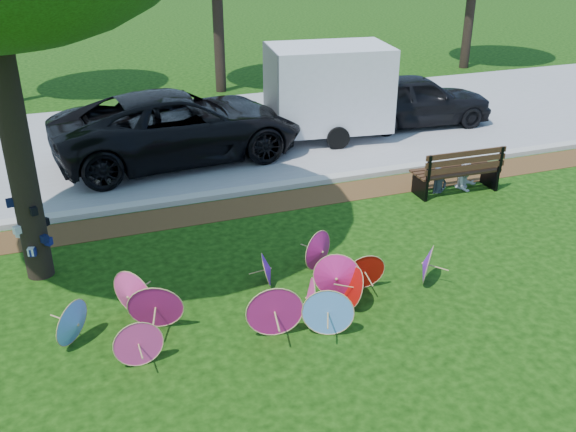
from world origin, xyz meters
name	(u,v)px	position (x,y,z in m)	size (l,w,h in m)	color
ground	(303,330)	(0.00, 0.00, 0.00)	(90.00, 90.00, 0.00)	black
mulch_strip	(224,210)	(0.00, 4.50, 0.01)	(90.00, 1.00, 0.01)	#472D16
curb	(216,195)	(0.00, 5.20, 0.06)	(90.00, 0.30, 0.12)	#B7B5AD
street	(178,140)	(0.00, 9.35, 0.01)	(90.00, 8.00, 0.01)	gray
parasol_pile	(267,293)	(-0.36, 0.60, 0.37)	(6.16, 2.19, 0.86)	#E03586
black_van	(179,126)	(-0.21, 7.86, 0.85)	(2.82, 6.12, 1.70)	black
dark_pickup	(415,100)	(6.71, 8.36, 0.75)	(1.76, 4.37, 1.49)	black
cargo_trailer	(329,87)	(3.92, 8.18, 1.39)	(3.12, 1.97, 2.78)	white
park_bench	(455,169)	(5.06, 3.75, 0.52)	(1.98, 0.75, 1.03)	black
person_left	(441,169)	(4.71, 3.80, 0.55)	(0.40, 0.26, 1.11)	#353C49
person_right	(468,163)	(5.41, 3.80, 0.60)	(0.58, 0.45, 1.20)	silver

